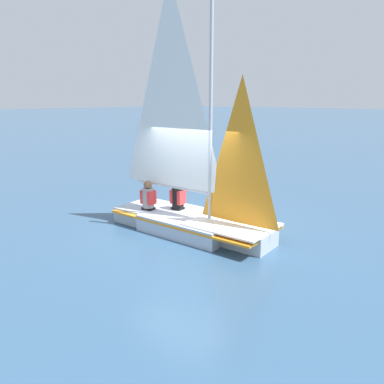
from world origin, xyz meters
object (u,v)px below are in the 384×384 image
sailor_crew (148,201)px  sailboat_main (190,197)px  sailor_helm (178,200)px  buoy_marker (199,156)px

sailor_crew → sailboat_main: bearing=11.9°
sailor_helm → sailor_crew: 0.76m
sailor_crew → buoy_marker: bearing=119.2°
sailor_crew → buoy_marker: 10.63m
sailor_helm → sailor_crew: (0.55, -0.53, -0.01)m
sailor_crew → buoy_marker: size_ratio=0.98×
sailboat_main → buoy_marker: sailboat_main is taller
sailboat_main → sailor_helm: (-0.15, -0.60, -0.23)m
sailboat_main → sailor_helm: size_ratio=5.18×
sailboat_main → sailor_crew: 1.22m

